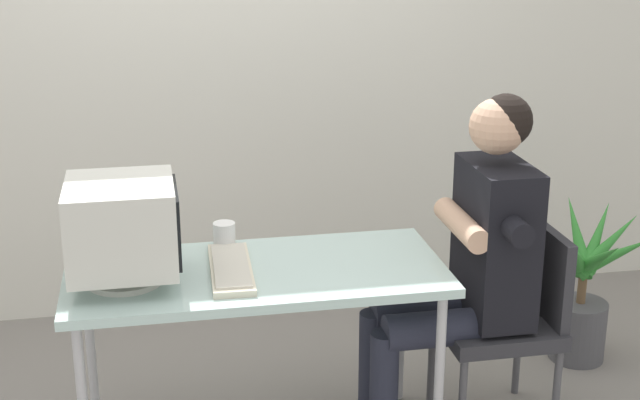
% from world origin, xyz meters
% --- Properties ---
extents(wall_back, '(8.00, 0.10, 3.00)m').
position_xyz_m(wall_back, '(0.30, 1.40, 1.50)').
color(wall_back, silver).
rests_on(wall_back, ground_plane).
extents(desk, '(1.37, 0.63, 0.74)m').
position_xyz_m(desk, '(0.00, 0.00, 0.68)').
color(desk, '#B7B7BC').
rests_on(desk, ground_plane).
extents(crt_monitor, '(0.38, 0.39, 0.36)m').
position_xyz_m(crt_monitor, '(-0.46, -0.03, 0.95)').
color(crt_monitor, silver).
rests_on(crt_monitor, desk).
extents(keyboard, '(0.16, 0.47, 0.03)m').
position_xyz_m(keyboard, '(-0.09, -0.01, 0.75)').
color(keyboard, beige).
rests_on(keyboard, desk).
extents(office_chair, '(0.44, 0.44, 0.81)m').
position_xyz_m(office_chair, '(1.00, 0.01, 0.47)').
color(office_chair, '#4C4C51').
rests_on(office_chair, ground_plane).
extents(person_seated, '(0.74, 0.59, 1.35)m').
position_xyz_m(person_seated, '(0.81, 0.01, 0.73)').
color(person_seated, black).
rests_on(person_seated, ground_plane).
extents(potted_plant, '(0.58, 0.56, 0.74)m').
position_xyz_m(potted_plant, '(1.52, 0.44, 0.36)').
color(potted_plant, '#4C4C51').
rests_on(potted_plant, ground_plane).
extents(desk_mug, '(0.08, 0.10, 0.10)m').
position_xyz_m(desk_mug, '(-0.09, 0.24, 0.79)').
color(desk_mug, white).
rests_on(desk_mug, desk).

